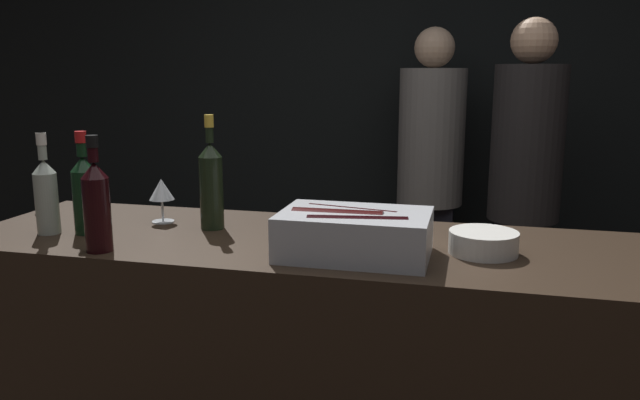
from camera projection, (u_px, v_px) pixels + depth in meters
wall_back_chalkboard at (399, 87)px, 3.72m from camera, size 6.40×0.06×2.80m
bar_counter at (317, 386)px, 2.02m from camera, size 2.26×0.67×0.98m
ice_bin_with_bottles at (353, 232)px, 1.74m from camera, size 0.42×0.28×0.13m
bowl_white at (483, 242)px, 1.77m from camera, size 0.20×0.20×0.07m
wine_glass at (162, 191)px, 2.13m from camera, size 0.08×0.08×0.15m
candle_votive at (45, 205)px, 2.30m from camera, size 0.07×0.07×0.05m
white_wine_bottle at (46, 193)px, 1.98m from camera, size 0.07×0.07×0.32m
red_wine_bottle_burgundy at (85, 191)px, 1.98m from camera, size 0.08×0.08×0.33m
red_wine_bottle_black_foil at (97, 203)px, 1.78m from camera, size 0.08×0.08×0.34m
champagne_bottle at (211, 183)px, 2.03m from camera, size 0.08×0.08×0.37m
person_in_hoodie at (525, 182)px, 2.96m from camera, size 0.33×0.33×1.73m
person_blond_tee at (430, 172)px, 3.36m from camera, size 0.35×0.35×1.72m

